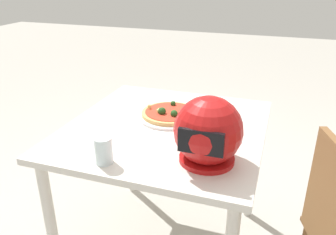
% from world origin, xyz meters
% --- Properties ---
extents(dining_table, '(0.93, 0.99, 0.77)m').
position_xyz_m(dining_table, '(0.00, 0.00, 0.67)').
color(dining_table, beige).
rests_on(dining_table, ground).
extents(pizza_plate, '(0.33, 0.33, 0.01)m').
position_xyz_m(pizza_plate, '(0.01, -0.10, 0.77)').
color(pizza_plate, white).
rests_on(pizza_plate, dining_table).
extents(pizza, '(0.29, 0.29, 0.05)m').
position_xyz_m(pizza, '(0.01, -0.10, 0.79)').
color(pizza, tan).
rests_on(pizza, pizza_plate).
extents(motorcycle_helmet, '(0.27, 0.27, 0.27)m').
position_xyz_m(motorcycle_helmet, '(-0.26, 0.26, 0.89)').
color(motorcycle_helmet, '#B21414').
rests_on(motorcycle_helmet, dining_table).
extents(drinking_glass, '(0.07, 0.07, 0.11)m').
position_xyz_m(drinking_glass, '(0.12, 0.40, 0.82)').
color(drinking_glass, silver).
rests_on(drinking_glass, dining_table).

